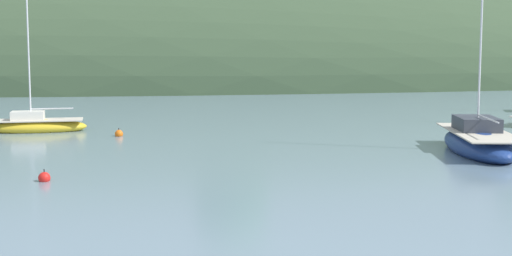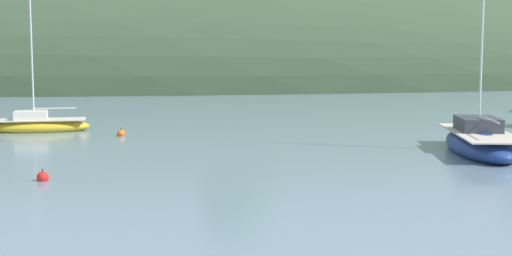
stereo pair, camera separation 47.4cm
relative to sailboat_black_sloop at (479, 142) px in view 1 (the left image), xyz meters
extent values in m
ellipsoid|color=#384C33|center=(-10.16, 54.95, -0.46)|extent=(150.00, 36.00, 26.95)
ellipsoid|color=navy|center=(-0.01, -0.06, -0.11)|extent=(4.23, 8.31, 1.27)
cube|color=beige|center=(-0.01, -0.06, 0.46)|extent=(3.89, 7.64, 0.06)
cube|color=#333842|center=(0.12, 0.56, 0.78)|extent=(2.23, 2.84, 0.64)
cylinder|color=silver|center=(0.07, 0.33, 4.84)|extent=(0.09, 0.09, 8.77)
cylinder|color=silver|center=(-0.27, -1.30, 1.22)|extent=(0.74, 3.28, 0.07)
ellipsoid|color=gold|center=(-20.96, 11.25, -0.22)|extent=(5.60, 2.10, 0.88)
cube|color=beige|center=(-20.96, 11.25, 0.18)|extent=(5.15, 1.94, 0.06)
cube|color=silver|center=(-21.40, 11.23, 0.43)|extent=(1.82, 1.29, 0.51)
cylinder|color=silver|center=(-21.24, 11.24, 3.70)|extent=(0.09, 0.09, 7.05)
cylinder|color=silver|center=(-20.08, 11.29, 0.81)|extent=(2.32, 0.16, 0.07)
sphere|color=orange|center=(-16.35, 8.45, -0.34)|extent=(0.44, 0.44, 0.44)
cylinder|color=black|center=(-16.35, 8.45, -0.07)|extent=(0.04, 0.04, 0.10)
sphere|color=red|center=(-18.75, -4.06, -0.34)|extent=(0.44, 0.44, 0.44)
cylinder|color=black|center=(-18.75, -4.06, -0.07)|extent=(0.04, 0.04, 0.10)
camera|label=1|loc=(-15.40, -31.45, 4.62)|focal=52.12mm
camera|label=2|loc=(-14.93, -31.52, 4.62)|focal=52.12mm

